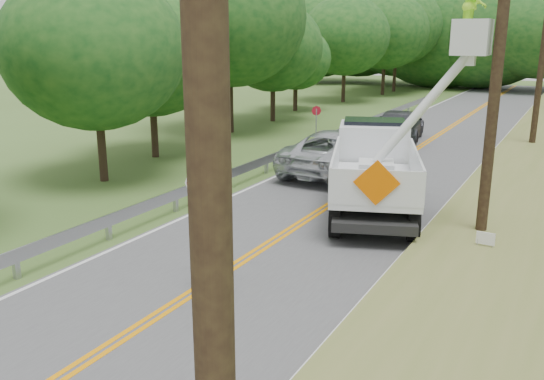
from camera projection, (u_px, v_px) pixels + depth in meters
The scene contains 12 objects.
ground at pixel (118, 341), 10.73m from camera, with size 140.00×140.00×0.00m, color #415B24.
road at pixel (369, 179), 22.57m from camera, with size 7.20×96.00×0.03m.
guardrail at pixel (289, 152), 25.05m from camera, with size 0.18×48.00×0.77m.
utility_poles at pixel (530, 42), 21.41m from camera, with size 1.60×43.30×10.00m.
treeline_left at pixel (302, 34), 38.34m from camera, with size 9.64×56.25×10.24m.
treeline_horizon at pixel (526, 34), 56.12m from camera, with size 57.95×14.97×12.46m.
flagger at pixel (214, 252), 12.39m from camera, with size 1.11×0.52×2.76m.
bucket_truck at pixel (379, 157), 18.98m from camera, with size 5.67×7.71×7.11m.
suv_silver at pixel (339, 152), 23.37m from camera, with size 2.95×6.40×1.78m, color silver.
suv_darkgrey at pixel (399, 126), 30.40m from camera, with size 2.30×5.67×1.65m, color #393B41.
stop_sign_permanent at pixel (316, 122), 27.63m from camera, with size 0.39×0.30×2.22m.
yard_sign at pixel (485, 240), 14.63m from camera, with size 0.46×0.04×0.67m.
Camera 1 is at (7.13, -7.03, 5.57)m, focal length 37.82 mm.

